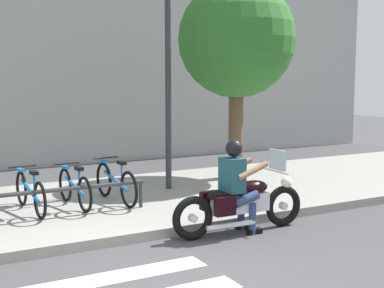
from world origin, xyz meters
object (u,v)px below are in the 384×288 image
Objects in this scene: bike_rack at (61,192)px; street_lamp at (168,67)px; bicycle_1 at (30,192)px; tree_near_rack at (237,40)px; bicycle_2 at (75,188)px; motorcycle at (241,203)px; bicycle_3 at (116,183)px; rider at (237,180)px.

street_lamp reaches higher than bike_rack.
tree_near_rack reaches higher than bicycle_1.
street_lamp reaches higher than bicycle_2.
motorcycle is 1.34× the size of bicycle_3.
bicycle_3 is at bearing 118.28° from motorcycle.
tree_near_rack is (2.05, 3.27, 2.74)m from motorcycle.
motorcycle reaches higher than bicycle_1.
bicycle_3 is at bearing -0.03° from bicycle_2.
bicycle_2 is (0.75, -0.00, 0.00)m from bicycle_1.
motorcycle is 1.46× the size of bicycle_2.
rider is 3.46m from bicycle_1.
street_lamp reaches higher than bicycle_1.
street_lamp is at bearing 85.00° from rider.
bike_rack is at bearing -55.93° from bicycle_1.
bicycle_1 is 0.67m from bike_rack.
bicycle_3 reaches higher than bike_rack.
bicycle_3 is at bearing 116.78° from rider.
rider is 0.34× the size of street_lamp.
tree_near_rack is (4.75, 1.04, 2.72)m from bicycle_1.
motorcycle is at bearing -39.57° from bicycle_1.
bicycle_1 is 5.57m from tree_near_rack.
street_lamp is at bearing -167.98° from tree_near_rack.
tree_near_rack reaches higher than rider.
tree_near_rack is at bearing 12.34° from bicycle_1.
tree_near_rack is (2.13, 3.27, 2.37)m from rider.
bicycle_1 is 1.08× the size of bicycle_2.
bicycle_2 is at bearing 179.97° from bicycle_3.
rider is 3.38m from street_lamp.
bike_rack is (-1.12, -0.55, 0.05)m from bicycle_3.
rider is at bearing -36.62° from bike_rack.
street_lamp is at bearing 86.53° from motorcycle.
rider reaches higher than bicycle_3.
bicycle_2 is 0.55× the size of bike_rack.
rider is 0.84× the size of bicycle_3.
tree_near_rack is (4.38, 1.60, 2.65)m from bike_rack.
bike_rack is (-0.37, -0.55, 0.07)m from bicycle_2.
bicycle_3 is at bearing 26.23° from bike_rack.
bike_rack is at bearing 143.38° from rider.
motorcycle reaches higher than bicycle_3.
bicycle_1 is at bearing 139.68° from rider.
motorcycle is 3.58m from street_lamp.
bicycle_3 reaches higher than bicycle_2.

